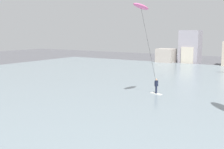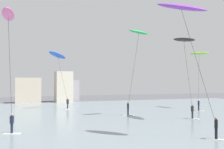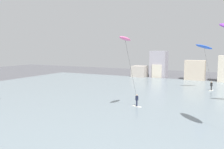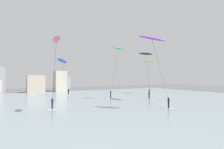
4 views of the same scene
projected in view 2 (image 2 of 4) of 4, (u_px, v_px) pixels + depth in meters
The scene contains 8 objects.
water_bay at pixel (55, 122), 28.72m from camera, with size 84.00×52.00×0.10m, color gray.
far_shore_buildings at pixel (10, 89), 52.84m from camera, with size 26.15×5.76×7.11m.
kitesurfer_purple at pixel (184, 17), 19.63m from camera, with size 5.01×3.47×10.14m.
kitesurfer_green at pixel (137, 43), 32.29m from camera, with size 2.84×3.83×10.20m.
kitesurfer_black at pixel (184, 45), 29.44m from camera, with size 3.21×3.90×9.10m.
kitesurfer_blue at pixel (58, 59), 40.99m from camera, with size 3.64×3.01×8.69m.
kitesurfer_lime at pixel (199, 57), 41.37m from camera, with size 3.27×4.61×8.55m.
kitesurfer_pink at pixel (9, 33), 19.76m from camera, with size 1.51×5.05×9.26m.
Camera 2 is at (-4.18, 1.38, 4.41)m, focal length 44.68 mm.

